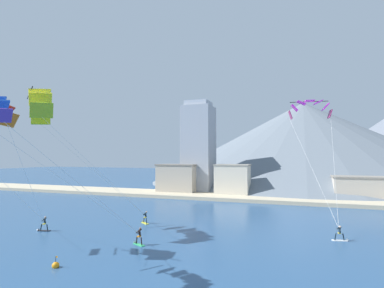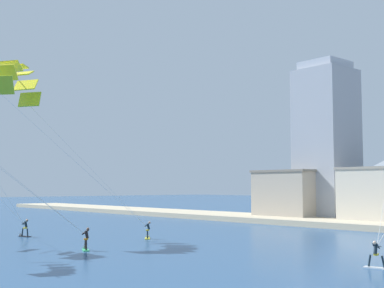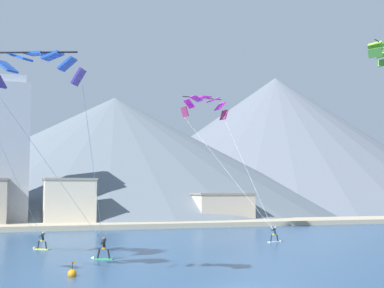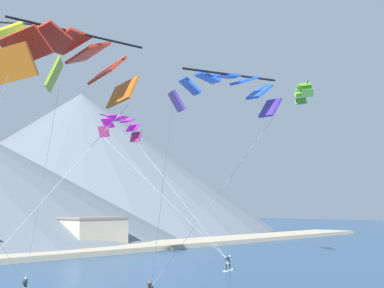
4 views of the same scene
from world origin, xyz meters
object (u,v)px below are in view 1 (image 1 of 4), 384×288
Objects in this scene: kitesurfer_near_lead at (43,227)px; race_marker_buoy at (56,265)px; kitesurfer_mid_center at (145,220)px; parafoil_kite_mid_center at (40,103)px; kitesurfer_far_left at (342,236)px; parafoil_kite_far_left at (310,108)px; kitesurfer_near_trail at (138,239)px.

race_marker_buoy is at bearing -39.73° from kitesurfer_near_lead.
race_marker_buoy is at bearing -86.04° from kitesurfer_mid_center.
parafoil_kite_mid_center is (0.92, -1.59, 14.27)m from kitesurfer_near_lead.
kitesurfer_far_left is at bearing 15.59° from parafoil_kite_mid_center.
parafoil_kite_mid_center is 14.56× the size of race_marker_buoy.
parafoil_kite_far_left is at bearing 99.28° from kitesurfer_far_left.
kitesurfer_near_trail is 20.92m from kitesurfer_far_left.
kitesurfer_far_left is 1.75× the size of race_marker_buoy.
kitesurfer_mid_center reaches higher than race_marker_buoy.
race_marker_buoy is (1.13, -16.38, -0.29)m from kitesurfer_mid_center.
parafoil_kite_far_left is (29.24, 23.50, 1.53)m from parafoil_kite_mid_center.
parafoil_kite_far_left is (-2.40, 14.67, 15.84)m from kitesurfer_far_left.
kitesurfer_near_lead is at bearing -140.09° from kitesurfer_mid_center.
kitesurfer_near_trail is 9.66m from kitesurfer_mid_center.
kitesurfer_near_trail is 8.19m from race_marker_buoy.
kitesurfer_near_trail reaches higher than kitesurfer_far_left.
kitesurfer_near_lead is 13.38m from kitesurfer_near_trail.
kitesurfer_far_left reaches higher than kitesurfer_mid_center.
parafoil_kite_mid_center is at bearing 143.34° from race_marker_buoy.
parafoil_kite_mid_center reaches higher than race_marker_buoy.
parafoil_kite_mid_center is (-31.64, -8.83, 14.31)m from kitesurfer_far_left.
kitesurfer_near_trail is 32.53m from parafoil_kite_far_left.
kitesurfer_far_left is 27.27m from race_marker_buoy.
kitesurfer_near_lead is 13.52m from race_marker_buoy.
parafoil_kite_mid_center is at bearing -131.78° from kitesurfer_mid_center.
parafoil_kite_far_left is 15.86× the size of race_marker_buoy.
kitesurfer_near_trail is 1.07× the size of kitesurfer_mid_center.
kitesurfer_near_trail reaches higher than race_marker_buoy.
kitesurfer_near_trail is 1.73× the size of race_marker_buoy.
kitesurfer_far_left is (32.56, 7.24, -0.04)m from kitesurfer_near_lead.
kitesurfer_mid_center is at bearing 93.96° from race_marker_buoy.
parafoil_kite_far_left is 39.82m from race_marker_buoy.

